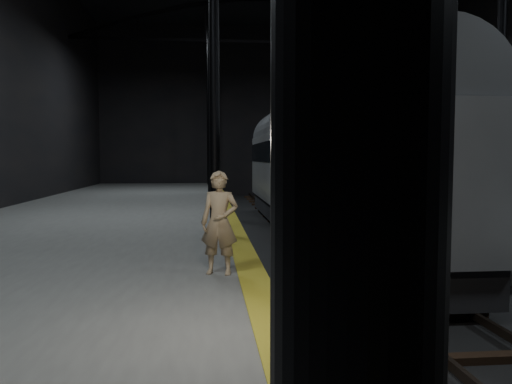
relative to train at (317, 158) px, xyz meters
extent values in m
plane|color=black|center=(0.00, -1.17, -2.96)|extent=(44.00, 44.00, 0.00)
cube|color=#4B4B49|center=(-7.50, -1.17, -2.46)|extent=(9.00, 43.80, 1.00)
cube|color=olive|center=(-3.25, -1.17, -1.95)|extent=(0.50, 43.80, 0.01)
cube|color=#3F3328|center=(-0.72, -1.17, -2.79)|extent=(0.08, 43.00, 0.14)
cube|color=#3F3328|center=(0.72, -1.17, -2.79)|extent=(0.08, 43.00, 0.14)
cube|color=black|center=(0.00, -1.17, -2.90)|extent=(2.40, 42.00, 0.12)
cylinder|color=black|center=(-3.80, -5.17, 3.04)|extent=(0.26, 0.26, 10.00)
cylinder|color=black|center=(3.80, -5.17, 3.04)|extent=(0.26, 0.26, 10.00)
cylinder|color=black|center=(-3.80, 6.83, 3.04)|extent=(0.26, 0.26, 10.00)
cylinder|color=black|center=(3.80, 6.83, 3.04)|extent=(0.26, 0.26, 10.00)
cylinder|color=black|center=(-3.80, 18.83, 3.04)|extent=(0.26, 0.26, 10.00)
cylinder|color=black|center=(3.80, 18.83, 3.04)|extent=(0.26, 0.26, 10.00)
cube|color=black|center=(0.00, 12.83, 7.04)|extent=(23.60, 0.15, 0.18)
cube|color=#A3A5AA|center=(0.00, 0.00, -0.43)|extent=(2.87, 19.82, 2.97)
cube|color=black|center=(0.00, 0.00, -2.29)|extent=(2.63, 19.43, 0.84)
cube|color=black|center=(0.00, 0.00, 0.27)|extent=(2.93, 19.53, 0.89)
cylinder|color=slate|center=(0.00, 0.00, 1.06)|extent=(2.82, 19.63, 2.82)
cube|color=black|center=(0.00, -6.94, -2.66)|extent=(1.78, 2.18, 0.35)
cube|color=black|center=(0.00, 6.94, -2.66)|extent=(1.78, 2.18, 0.35)
cube|color=silver|center=(-1.47, -0.99, -1.02)|extent=(0.04, 0.74, 1.04)
cube|color=silver|center=(-1.47, 0.20, -1.02)|extent=(0.04, 0.74, 1.04)
cylinder|color=#A52314|center=(-1.49, -0.81, -1.27)|extent=(0.03, 0.26, 0.26)
cylinder|color=#A52314|center=(-1.49, 0.38, -1.27)|extent=(0.03, 0.26, 0.26)
imported|color=#9B815F|center=(-3.80, -9.47, -1.08)|extent=(0.73, 0.57, 1.76)
camera|label=1|loc=(-4.02, -17.88, 0.03)|focal=35.00mm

